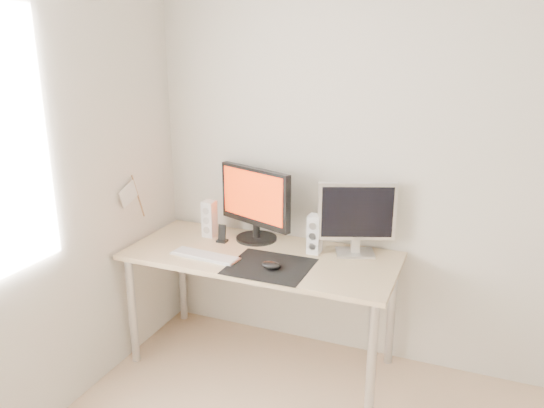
% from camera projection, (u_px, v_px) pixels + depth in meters
% --- Properties ---
extents(wall_back, '(3.50, 0.00, 3.50)m').
position_uv_depth(wall_back, '(438.00, 168.00, 2.98)').
color(wall_back, beige).
rests_on(wall_back, ground).
extents(mousepad, '(0.45, 0.40, 0.00)m').
position_uv_depth(mousepad, '(270.00, 266.00, 2.95)').
color(mousepad, black).
rests_on(mousepad, desk).
extents(mouse, '(0.11, 0.07, 0.04)m').
position_uv_depth(mouse, '(271.00, 265.00, 2.91)').
color(mouse, black).
rests_on(mouse, mousepad).
extents(desk, '(1.60, 0.70, 0.73)m').
position_uv_depth(desk, '(261.00, 266.00, 3.16)').
color(desk, '#D1B587').
rests_on(desk, ground).
extents(main_monitor, '(0.53, 0.34, 0.47)m').
position_uv_depth(main_monitor, '(255.00, 201.00, 3.28)').
color(main_monitor, black).
rests_on(main_monitor, desk).
extents(second_monitor, '(0.43, 0.23, 0.43)m').
position_uv_depth(second_monitor, '(357.00, 215.00, 3.06)').
color(second_monitor, silver).
rests_on(second_monitor, desk).
extents(speaker_left, '(0.07, 0.09, 0.23)m').
position_uv_depth(speaker_left, '(209.00, 219.00, 3.39)').
color(speaker_left, white).
rests_on(speaker_left, desk).
extents(speaker_right, '(0.07, 0.09, 0.23)m').
position_uv_depth(speaker_right, '(315.00, 234.00, 3.12)').
color(speaker_right, white).
rests_on(speaker_right, desk).
extents(keyboard, '(0.43, 0.15, 0.02)m').
position_uv_depth(keyboard, '(205.00, 256.00, 3.09)').
color(keyboard, silver).
rests_on(keyboard, desk).
extents(phone_dock, '(0.06, 0.05, 0.11)m').
position_uv_depth(phone_dock, '(222.00, 237.00, 3.31)').
color(phone_dock, black).
rests_on(phone_dock, desk).
extents(pennant, '(0.01, 0.23, 0.29)m').
position_uv_depth(pennant, '(132.00, 194.00, 3.20)').
color(pennant, '#A57F54').
rests_on(pennant, wall_left).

